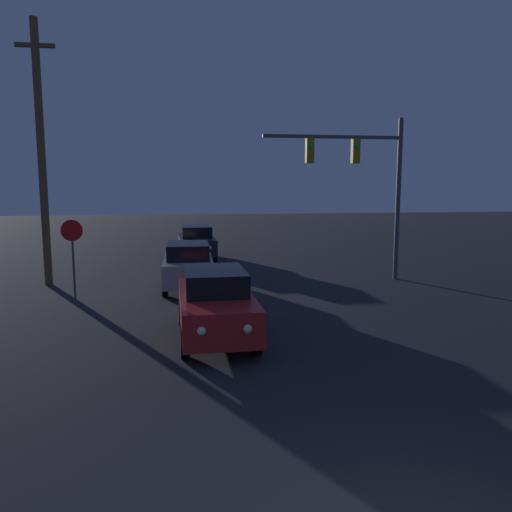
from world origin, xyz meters
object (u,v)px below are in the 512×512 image
(car_mid, at_px, (188,265))
(car_far, at_px, (197,242))
(stop_sign, at_px, (73,246))
(traffic_signal_mast, at_px, (365,172))
(utility_pole, at_px, (41,152))
(car_near, at_px, (216,304))

(car_mid, distance_m, car_far, 7.15)
(stop_sign, bearing_deg, traffic_signal_mast, 11.97)
(car_far, relative_size, utility_pole, 0.44)
(car_near, relative_size, car_mid, 1.00)
(car_near, bearing_deg, traffic_signal_mast, -133.71)
(car_mid, xyz_separation_m, stop_sign, (-3.56, -1.54, 0.93))
(car_near, xyz_separation_m, stop_sign, (-4.09, 4.41, 0.93))
(car_near, distance_m, car_mid, 5.97)
(car_mid, height_order, utility_pole, utility_pole)
(car_mid, distance_m, utility_pole, 6.62)
(car_far, bearing_deg, stop_sign, 62.92)
(traffic_signal_mast, distance_m, stop_sign, 10.71)
(utility_pole, bearing_deg, stop_sign, -63.48)
(car_near, bearing_deg, car_far, -90.85)
(car_mid, relative_size, utility_pole, 0.44)
(car_far, distance_m, stop_sign, 9.64)
(car_near, xyz_separation_m, car_mid, (-0.53, 5.95, 0.00))
(car_mid, bearing_deg, car_far, 86.33)
(car_mid, bearing_deg, traffic_signal_mast, 6.23)
(utility_pole, bearing_deg, car_near, -53.07)
(car_near, relative_size, stop_sign, 1.59)
(car_far, relative_size, traffic_signal_mast, 0.67)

